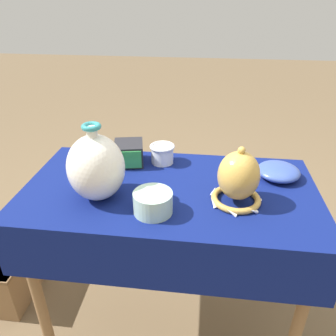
{
  "coord_description": "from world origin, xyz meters",
  "views": [
    {
      "loc": [
        0.12,
        -1.04,
        1.42
      ],
      "look_at": [
        -0.0,
        -0.05,
        0.87
      ],
      "focal_mm": 35.0,
      "sensor_mm": 36.0,
      "label": 1
    }
  ],
  "objects_px": {
    "bowl_shallow_cobalt": "(278,171)",
    "vase_dome_bell": "(238,179)",
    "mosaic_tile_box": "(129,153)",
    "cup_wide_porcelain": "(162,153)",
    "pot_squat_celadon": "(153,203)",
    "vase_tall_bulbous": "(96,167)"
  },
  "relations": [
    {
      "from": "vase_dome_bell",
      "to": "mosaic_tile_box",
      "type": "xyz_separation_m",
      "value": [
        -0.44,
        0.24,
        -0.04
      ]
    },
    {
      "from": "vase_tall_bulbous",
      "to": "vase_dome_bell",
      "type": "height_order",
      "value": "vase_tall_bulbous"
    },
    {
      "from": "bowl_shallow_cobalt",
      "to": "cup_wide_porcelain",
      "type": "bearing_deg",
      "value": 171.44
    },
    {
      "from": "bowl_shallow_cobalt",
      "to": "cup_wide_porcelain",
      "type": "distance_m",
      "value": 0.48
    },
    {
      "from": "pot_squat_celadon",
      "to": "cup_wide_porcelain",
      "type": "distance_m",
      "value": 0.36
    },
    {
      "from": "vase_tall_bulbous",
      "to": "mosaic_tile_box",
      "type": "bearing_deg",
      "value": 79.94
    },
    {
      "from": "bowl_shallow_cobalt",
      "to": "vase_dome_bell",
      "type": "bearing_deg",
      "value": -132.49
    },
    {
      "from": "vase_tall_bulbous",
      "to": "bowl_shallow_cobalt",
      "type": "xyz_separation_m",
      "value": [
        0.66,
        0.22,
        -0.09
      ]
    },
    {
      "from": "bowl_shallow_cobalt",
      "to": "cup_wide_porcelain",
      "type": "xyz_separation_m",
      "value": [
        -0.47,
        0.07,
        0.02
      ]
    },
    {
      "from": "mosaic_tile_box",
      "to": "vase_tall_bulbous",
      "type": "bearing_deg",
      "value": -111.85
    },
    {
      "from": "vase_tall_bulbous",
      "to": "pot_squat_celadon",
      "type": "xyz_separation_m",
      "value": [
        0.21,
        -0.07,
        -0.08
      ]
    },
    {
      "from": "bowl_shallow_cobalt",
      "to": "pot_squat_celadon",
      "type": "distance_m",
      "value": 0.54
    },
    {
      "from": "vase_tall_bulbous",
      "to": "vase_dome_bell",
      "type": "distance_m",
      "value": 0.49
    },
    {
      "from": "vase_tall_bulbous",
      "to": "bowl_shallow_cobalt",
      "type": "height_order",
      "value": "vase_tall_bulbous"
    },
    {
      "from": "bowl_shallow_cobalt",
      "to": "pot_squat_celadon",
      "type": "xyz_separation_m",
      "value": [
        -0.45,
        -0.29,
        0.01
      ]
    },
    {
      "from": "cup_wide_porcelain",
      "to": "mosaic_tile_box",
      "type": "bearing_deg",
      "value": -171.46
    },
    {
      "from": "vase_tall_bulbous",
      "to": "mosaic_tile_box",
      "type": "xyz_separation_m",
      "value": [
        0.05,
        0.27,
        -0.07
      ]
    },
    {
      "from": "mosaic_tile_box",
      "to": "cup_wide_porcelain",
      "type": "xyz_separation_m",
      "value": [
        0.14,
        0.02,
        -0.0
      ]
    },
    {
      "from": "bowl_shallow_cobalt",
      "to": "cup_wide_porcelain",
      "type": "relative_size",
      "value": 1.56
    },
    {
      "from": "bowl_shallow_cobalt",
      "to": "pot_squat_celadon",
      "type": "bearing_deg",
      "value": -147.58
    },
    {
      "from": "cup_wide_porcelain",
      "to": "vase_dome_bell",
      "type": "bearing_deg",
      "value": -41.41
    },
    {
      "from": "vase_tall_bulbous",
      "to": "pot_squat_celadon",
      "type": "height_order",
      "value": "vase_tall_bulbous"
    }
  ]
}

